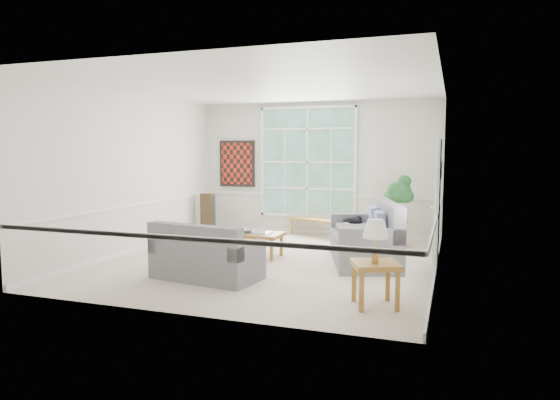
# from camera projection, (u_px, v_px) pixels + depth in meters

# --- Properties ---
(floor) EXTENTS (5.50, 6.00, 0.01)m
(floor) POSITION_uv_depth(u_px,v_px,m) (271.00, 261.00, 8.65)
(floor) COLOR beige
(floor) RESTS_ON ground
(ceiling) EXTENTS (5.50, 6.00, 0.02)m
(ceiling) POSITION_uv_depth(u_px,v_px,m) (270.00, 85.00, 8.35)
(ceiling) COLOR white
(ceiling) RESTS_ON ground
(wall_back) EXTENTS (5.50, 0.02, 3.00)m
(wall_back) POSITION_uv_depth(u_px,v_px,m) (316.00, 169.00, 11.32)
(wall_back) COLOR silver
(wall_back) RESTS_ON ground
(wall_front) EXTENTS (5.50, 0.02, 3.00)m
(wall_front) POSITION_uv_depth(u_px,v_px,m) (179.00, 186.00, 5.68)
(wall_front) COLOR silver
(wall_front) RESTS_ON ground
(wall_left) EXTENTS (0.02, 6.00, 3.00)m
(wall_left) POSITION_uv_depth(u_px,v_px,m) (134.00, 172.00, 9.40)
(wall_left) COLOR silver
(wall_left) RESTS_ON ground
(wall_right) EXTENTS (0.02, 6.00, 3.00)m
(wall_right) POSITION_uv_depth(u_px,v_px,m) (440.00, 177.00, 7.59)
(wall_right) COLOR silver
(wall_right) RESTS_ON ground
(window_back) EXTENTS (2.30, 0.08, 2.40)m
(window_back) POSITION_uv_depth(u_px,v_px,m) (308.00, 162.00, 11.33)
(window_back) COLOR white
(window_back) RESTS_ON wall_back
(entry_door) EXTENTS (0.08, 0.90, 2.10)m
(entry_door) POSITION_uv_depth(u_px,v_px,m) (437.00, 203.00, 8.22)
(entry_door) COLOR white
(entry_door) RESTS_ON floor
(door_sidelight) EXTENTS (0.08, 0.26, 1.90)m
(door_sidelight) POSITION_uv_depth(u_px,v_px,m) (436.00, 200.00, 7.61)
(door_sidelight) COLOR white
(door_sidelight) RESTS_ON wall_right
(wall_art) EXTENTS (0.90, 0.06, 1.10)m
(wall_art) POSITION_uv_depth(u_px,v_px,m) (237.00, 164.00, 11.90)
(wall_art) COLOR maroon
(wall_art) RESTS_ON wall_back
(wall_frame_near) EXTENTS (0.04, 0.26, 0.32)m
(wall_frame_near) POSITION_uv_depth(u_px,v_px,m) (440.00, 170.00, 9.25)
(wall_frame_near) COLOR black
(wall_frame_near) RESTS_ON wall_right
(wall_frame_far) EXTENTS (0.04, 0.26, 0.32)m
(wall_frame_far) POSITION_uv_depth(u_px,v_px,m) (441.00, 169.00, 9.62)
(wall_frame_far) COLOR black
(wall_frame_far) RESTS_ON wall_right
(loveseat_right) EXTENTS (1.54, 2.15, 1.05)m
(loveseat_right) POSITION_uv_depth(u_px,v_px,m) (364.00, 232.00, 8.48)
(loveseat_right) COLOR slate
(loveseat_right) RESTS_ON floor
(loveseat_front) EXTENTS (1.67, 1.02, 0.85)m
(loveseat_front) POSITION_uv_depth(u_px,v_px,m) (207.00, 250.00, 7.43)
(loveseat_front) COLOR slate
(loveseat_front) RESTS_ON floor
(coffee_table) EXTENTS (1.18, 0.66, 0.43)m
(coffee_table) POSITION_uv_depth(u_px,v_px,m) (251.00, 244.00, 9.04)
(coffee_table) COLOR #A06E2A
(coffee_table) RESTS_ON floor
(pewter_bowl) EXTENTS (0.45, 0.45, 0.08)m
(pewter_bowl) POSITION_uv_depth(u_px,v_px,m) (246.00, 231.00, 8.97)
(pewter_bowl) COLOR gray
(pewter_bowl) RESTS_ON coffee_table
(window_bench) EXTENTS (1.66, 0.91, 0.39)m
(window_bench) POSITION_uv_depth(u_px,v_px,m) (321.00, 228.00, 11.05)
(window_bench) COLOR #A06E2A
(window_bench) RESTS_ON floor
(end_table) EXTENTS (0.52, 0.52, 0.50)m
(end_table) POSITION_uv_depth(u_px,v_px,m) (395.00, 233.00, 10.09)
(end_table) COLOR #A06E2A
(end_table) RESTS_ON floor
(houseplant) EXTENTS (0.66, 0.66, 0.93)m
(houseplant) POSITION_uv_depth(u_px,v_px,m) (399.00, 198.00, 10.02)
(houseplant) COLOR #255A2A
(houseplant) RESTS_ON end_table
(side_table) EXTENTS (0.71, 0.71, 0.55)m
(side_table) POSITION_uv_depth(u_px,v_px,m) (375.00, 284.00, 6.11)
(side_table) COLOR #A06E2A
(side_table) RESTS_ON floor
(table_lamp) EXTENTS (0.44, 0.44, 0.53)m
(table_lamp) POSITION_uv_depth(u_px,v_px,m) (375.00, 241.00, 6.01)
(table_lamp) COLOR silver
(table_lamp) RESTS_ON side_table
(pet_bed) EXTENTS (0.50, 0.50, 0.13)m
(pet_bed) POSITION_uv_depth(u_px,v_px,m) (246.00, 232.00, 11.39)
(pet_bed) COLOR gray
(pet_bed) RESTS_ON floor
(floor_speaker) EXTENTS (0.31, 0.25, 0.92)m
(floor_speaker) POSITION_uv_depth(u_px,v_px,m) (208.00, 213.00, 11.53)
(floor_speaker) COLOR #382A18
(floor_speaker) RESTS_ON floor
(cat) EXTENTS (0.36, 0.27, 0.17)m
(cat) POSITION_uv_depth(u_px,v_px,m) (353.00, 221.00, 9.15)
(cat) COLOR black
(cat) RESTS_ON loveseat_right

